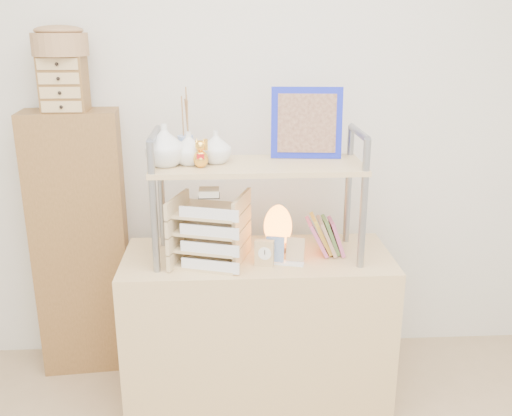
{
  "coord_description": "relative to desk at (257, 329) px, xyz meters",
  "views": [
    {
      "loc": [
        -0.14,
        -1.16,
        1.74
      ],
      "look_at": [
        -0.01,
        1.2,
        0.97
      ],
      "focal_mm": 40.0,
      "sensor_mm": 36.0,
      "label": 1
    }
  ],
  "objects": [
    {
      "name": "room_shell",
      "position": [
        0.0,
        -0.81,
        1.32
      ],
      "size": [
        3.42,
        3.41,
        2.61
      ],
      "color": "silver",
      "rests_on": "ground"
    },
    {
      "name": "cabinet",
      "position": [
        -0.87,
        0.37,
        0.3
      ],
      "size": [
        0.47,
        0.28,
        1.35
      ],
      "primitive_type": "cube",
      "rotation": [
        0.0,
        0.0,
        0.09
      ],
      "color": "brown",
      "rests_on": "ground"
    },
    {
      "name": "drawer_chest",
      "position": [
        -0.87,
        0.35,
        1.1
      ],
      "size": [
        0.2,
        0.16,
        0.25
      ],
      "color": "brown",
      "rests_on": "cabinet"
    },
    {
      "name": "salt_lamp",
      "position": [
        0.1,
        0.07,
        0.48
      ],
      "size": [
        0.14,
        0.13,
        0.21
      ],
      "color": "brown",
      "rests_on": "desk"
    },
    {
      "name": "postcard_stand",
      "position": [
        0.11,
        -0.1,
        0.41
      ],
      "size": [
        0.18,
        0.09,
        0.12
      ],
      "color": "white",
      "rests_on": "desk"
    },
    {
      "name": "hutch",
      "position": [
        -0.1,
        0.01,
        0.81
      ],
      "size": [
        0.92,
        0.34,
        0.73
      ],
      "color": "gray",
      "rests_on": "desk"
    },
    {
      "name": "letter_tray",
      "position": [
        -0.21,
        -0.07,
        0.51
      ],
      "size": [
        0.34,
        0.33,
        0.33
      ],
      "color": "tan",
      "rests_on": "desk"
    },
    {
      "name": "desk_clock",
      "position": [
        0.02,
        -0.11,
        0.43
      ],
      "size": [
        0.09,
        0.05,
        0.11
      ],
      "color": "tan",
      "rests_on": "desk"
    },
    {
      "name": "woven_basket",
      "position": [
        -0.87,
        0.35,
        1.28
      ],
      "size": [
        0.25,
        0.25,
        0.1
      ],
      "primitive_type": "cylinder",
      "color": "#926842",
      "rests_on": "drawer_chest"
    },
    {
      "name": "desk",
      "position": [
        0.0,
        0.0,
        0.0
      ],
      "size": [
        1.2,
        0.5,
        0.75
      ],
      "primitive_type": "cube",
      "color": "tan",
      "rests_on": "ground"
    }
  ]
}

